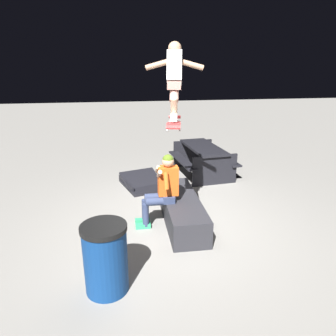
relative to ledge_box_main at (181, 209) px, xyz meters
The scene contains 8 objects.
ground_plane 0.32m from the ledge_box_main, 142.93° to the left, with size 40.00×40.00×0.00m, color gray.
ledge_box_main is the anchor object (origin of this frame).
person_sitting_on_ledge 0.60m from the ledge_box_main, 102.18° to the left, with size 0.59×0.75×1.28m.
skateboard 1.64m from the ledge_box_main, 141.69° to the left, with size 1.04×0.41×0.14m.
skater_airborne 2.31m from the ledge_box_main, 135.91° to the left, with size 0.64×0.88×1.12m.
kicker_ramp 1.88m from the ledge_box_main, 15.96° to the left, with size 1.27×1.14×0.33m.
picnic_table_back 2.63m from the ledge_box_main, 23.94° to the right, with size 1.83×1.50×0.75m.
trash_bin 2.08m from the ledge_box_main, 141.59° to the left, with size 0.56×0.56×0.90m.
Camera 1 is at (-4.73, 0.92, 2.68)m, focal length 32.83 mm.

